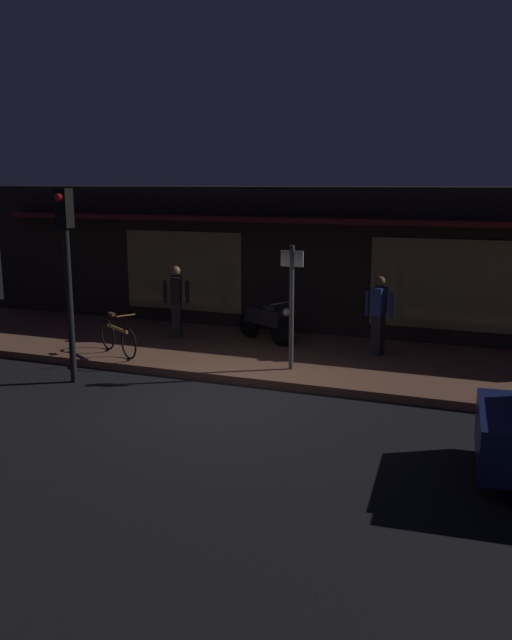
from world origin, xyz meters
TOP-DOWN VIEW (x-y plane):
  - ground_plane at (0.00, 0.00)m, footprint 60.00×60.00m
  - sidewalk_slab at (0.00, 3.00)m, footprint 18.00×4.00m
  - storefront_building at (0.00, 6.39)m, footprint 18.00×3.30m
  - motorcycle at (-0.54, 3.84)m, footprint 1.55×0.96m
  - bicycle_parked at (-3.05, 1.65)m, footprint 1.43×0.91m
  - person_photographer at (-2.63, 3.51)m, footprint 0.60×0.43m
  - person_bystander at (2.06, 3.55)m, footprint 0.62×0.42m
  - sign_post at (0.70, 1.87)m, footprint 0.44×0.09m
  - traffic_light_pole at (-3.02, 0.05)m, footprint 0.24×0.33m

SIDE VIEW (x-z plane):
  - ground_plane at x=0.00m, z-range 0.00..0.00m
  - sidewalk_slab at x=0.00m, z-range 0.00..0.15m
  - bicycle_parked at x=-3.05m, z-range 0.05..0.96m
  - motorcycle at x=-0.54m, z-range 0.16..1.13m
  - person_photographer at x=-2.63m, z-range 0.19..1.86m
  - person_bystander at x=2.06m, z-range 0.19..1.86m
  - sign_post at x=0.70m, z-range 0.31..2.71m
  - storefront_building at x=0.00m, z-range 0.00..3.60m
  - traffic_light_pole at x=-3.02m, z-range 0.68..4.28m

